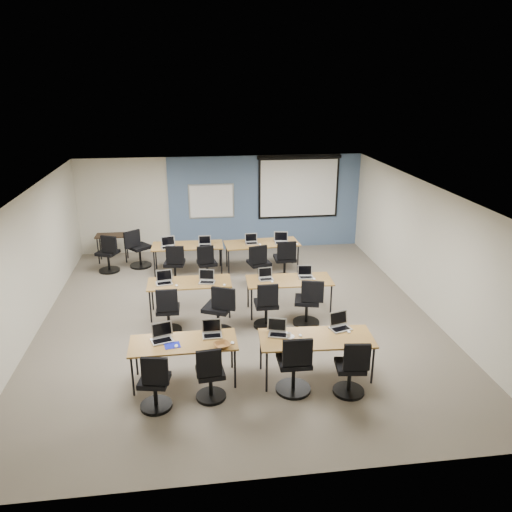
{
  "coord_description": "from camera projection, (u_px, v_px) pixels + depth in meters",
  "views": [
    {
      "loc": [
        -0.85,
        -9.39,
        4.74
      ],
      "look_at": [
        0.44,
        0.4,
        1.2
      ],
      "focal_mm": 35.0,
      "sensor_mm": 36.0,
      "label": 1
    }
  ],
  "objects": [
    {
      "name": "blue_accent_panel",
      "position": [
        265.0,
        203.0,
        14.33
      ],
      "size": [
        5.5,
        0.04,
        2.7
      ],
      "primitive_type": "cube",
      "color": "#3D5977",
      "rests_on": "wall_back"
    },
    {
      "name": "blue_mousepad",
      "position": [
        172.0,
        345.0,
        7.91
      ],
      "size": [
        0.28,
        0.24,
        0.01
      ],
      "primitive_type": "cube",
      "rotation": [
        0.0,
        0.0,
        0.17
      ],
      "color": "#1018A3",
      "rests_on": "training_table_front_left"
    },
    {
      "name": "task_chair_3",
      "position": [
        351.0,
        372.0,
        7.78
      ],
      "size": [
        0.5,
        0.5,
        0.98
      ],
      "rotation": [
        0.0,
        0.0,
        -0.12
      ],
      "color": "black",
      "rests_on": "floor"
    },
    {
      "name": "laptop_0",
      "position": [
        162.0,
        336.0,
        8.07
      ],
      "size": [
        0.34,
        0.29,
        0.26
      ],
      "rotation": [
        0.0,
        0.0,
        0.3
      ],
      "color": "#A9A9A9",
      "rests_on": "training_table_front_left"
    },
    {
      "name": "mouse_7",
      "position": [
        314.0,
        279.0,
        10.5
      ],
      "size": [
        0.08,
        0.11,
        0.04
      ],
      "primitive_type": "ellipsoid",
      "rotation": [
        0.0,
        0.0,
        0.2
      ],
      "color": "white",
      "rests_on": "training_table_mid_right"
    },
    {
      "name": "mouse_11",
      "position": [
        297.0,
        244.0,
        12.71
      ],
      "size": [
        0.08,
        0.1,
        0.03
      ],
      "primitive_type": "ellipsoid",
      "rotation": [
        0.0,
        0.0,
        -0.3
      ],
      "color": "white",
      "rests_on": "training_table_back_right"
    },
    {
      "name": "whiteboard",
      "position": [
        211.0,
        201.0,
        14.07
      ],
      "size": [
        1.28,
        0.03,
        0.98
      ],
      "color": "#AFBAC0",
      "rests_on": "wall_back"
    },
    {
      "name": "laptop_6",
      "position": [
        266.0,
        276.0,
        10.51
      ],
      "size": [
        0.3,
        0.25,
        0.23
      ],
      "rotation": [
        0.0,
        0.0,
        0.11
      ],
      "color": "silver",
      "rests_on": "training_table_mid_right"
    },
    {
      "name": "task_chair_8",
      "position": [
        175.0,
        267.0,
        12.05
      ],
      "size": [
        0.53,
        0.53,
        1.01
      ],
      "rotation": [
        0.0,
        0.0,
        -0.14
      ],
      "color": "black",
      "rests_on": "floor"
    },
    {
      "name": "spare_chair_a",
      "position": [
        138.0,
        251.0,
        13.09
      ],
      "size": [
        0.66,
        0.57,
        1.05
      ],
      "rotation": [
        0.0,
        0.0,
        0.68
      ],
      "color": "black",
      "rests_on": "floor"
    },
    {
      "name": "ceiling",
      "position": [
        236.0,
        191.0,
        9.55
      ],
      "size": [
        8.0,
        9.0,
        0.02
      ],
      "primitive_type": "cube",
      "color": "white",
      "rests_on": "ground"
    },
    {
      "name": "laptop_5",
      "position": [
        207.0,
        279.0,
        10.36
      ],
      "size": [
        0.32,
        0.27,
        0.24
      ],
      "rotation": [
        0.0,
        0.0,
        -0.22
      ],
      "color": "silver",
      "rests_on": "training_table_mid_left"
    },
    {
      "name": "training_table_mid_right",
      "position": [
        289.0,
        282.0,
        10.51
      ],
      "size": [
        1.8,
        0.75,
        0.73
      ],
      "rotation": [
        0.0,
        0.0,
        -0.03
      ],
      "color": "#9A5F2F",
      "rests_on": "floor"
    },
    {
      "name": "laptop_2",
      "position": [
        278.0,
        331.0,
        8.25
      ],
      "size": [
        0.32,
        0.27,
        0.24
      ],
      "rotation": [
        0.0,
        0.0,
        -0.29
      ],
      "color": "silver",
      "rests_on": "training_table_front_right"
    },
    {
      "name": "training_table_front_right",
      "position": [
        316.0,
        340.0,
        8.18
      ],
      "size": [
        1.86,
        0.78,
        0.73
      ],
      "rotation": [
        0.0,
        0.0,
        -0.06
      ],
      "color": "brown",
      "rests_on": "floor"
    },
    {
      "name": "mouse_6",
      "position": [
        272.0,
        282.0,
        10.36
      ],
      "size": [
        0.07,
        0.1,
        0.03
      ],
      "primitive_type": "ellipsoid",
      "rotation": [
        0.0,
        0.0,
        -0.19
      ],
      "color": "white",
      "rests_on": "training_table_mid_right"
    },
    {
      "name": "coffee_cup",
      "position": [
        289.0,
        335.0,
        8.14
      ],
      "size": [
        0.08,
        0.08,
        0.06
      ],
      "primitive_type": "imported",
      "rotation": [
        0.0,
        0.0,
        -0.3
      ],
      "color": "beige",
      "rests_on": "snack_plate"
    },
    {
      "name": "training_table_front_left",
      "position": [
        183.0,
        345.0,
        8.04
      ],
      "size": [
        1.73,
        0.72,
        0.73
      ],
      "rotation": [
        0.0,
        0.0,
        0.02
      ],
      "color": "#96622B",
      "rests_on": "floor"
    },
    {
      "name": "laptop_7",
      "position": [
        306.0,
        274.0,
        10.61
      ],
      "size": [
        0.31,
        0.26,
        0.24
      ],
      "rotation": [
        0.0,
        0.0,
        -0.09
      ],
      "color": "silver",
      "rests_on": "training_table_mid_right"
    },
    {
      "name": "laptop_9",
      "position": [
        205.0,
        243.0,
        12.6
      ],
      "size": [
        0.31,
        0.27,
        0.24
      ],
      "rotation": [
        0.0,
        0.0,
        -0.04
      ],
      "color": "#ADADB6",
      "rests_on": "training_table_back_left"
    },
    {
      "name": "floor",
      "position": [
        238.0,
        317.0,
        10.46
      ],
      "size": [
        8.0,
        9.0,
        0.02
      ],
      "primitive_type": "cube",
      "color": "#6B6354",
      "rests_on": "ground"
    },
    {
      "name": "mouse_2",
      "position": [
        300.0,
        335.0,
        8.21
      ],
      "size": [
        0.07,
        0.1,
        0.03
      ],
      "primitive_type": "ellipsoid",
      "rotation": [
        0.0,
        0.0,
        0.2
      ],
      "color": "white",
      "rests_on": "training_table_front_right"
    },
    {
      "name": "wall_left",
      "position": [
        28.0,
        266.0,
        9.52
      ],
      "size": [
        0.04,
        9.0,
        2.7
      ],
      "primitive_type": "cube",
      "color": "beige",
      "rests_on": "ground"
    },
    {
      "name": "mouse_5",
      "position": [
        224.0,
        285.0,
        10.21
      ],
      "size": [
        0.08,
        0.1,
        0.03
      ],
      "primitive_type": "ellipsoid",
      "rotation": [
        0.0,
        0.0,
        -0.3
      ],
      "color": "white",
      "rests_on": "training_table_mid_left"
    },
    {
      "name": "mouse_10",
      "position": [
        260.0,
        244.0,
        12.67
      ],
      "size": [
        0.09,
        0.12,
        0.04
      ],
      "primitive_type": "ellipsoid",
      "rotation": [
        0.0,
        0.0,
        0.25
      ],
      "color": "white",
      "rests_on": "training_table_back_right"
    },
    {
      "name": "spare_chair_b",
      "position": [
        109.0,
        257.0,
        12.76
      ],
      "size": [
        0.57,
        0.53,
        1.01
      ],
      "rotation": [
        0.0,
        0.0,
        -0.42
      ],
      "color": "black",
      "rests_on": "floor"
    },
    {
      "name": "laptop_10",
      "position": [
        251.0,
        241.0,
        12.79
      ],
      "size": [
        0.31,
        0.27,
        0.24
      ],
      "rotation": [
        0.0,
        0.0,
        0.01
      ],
      "color": "#B5B5C2",
      "rests_on": "training_table_back_right"
    },
    {
      "name": "mouse_9",
      "position": [
        213.0,
        247.0,
        12.48
      ],
      "size": [
        0.06,
        0.09,
        0.03
      ],
      "primitive_type": "ellipsoid",
      "rotation": [
        0.0,
        0.0,
        -0.03
      ],
      "color": "white",
      "rests_on": "training_table_back_left"
    },
    {
      "name": "task_chair_1",
      "position": [
        210.0,
        378.0,
        7.66
      ],
      "size": [
        0.47,
        0.47,
        0.96
      ],
      "rotation": [
        0.0,
        0.0,
        0.11
      ],
      "color": "black",
      "rests_on": "floor"
    },
    {
      "name": "training_table_back_right",
      "position": [
        262.0,
        244.0,
        12.85
      ],
      "size": [
        1.9,
        0.79,
        0.73
      ],
      "rotation": [
        0.0,
        0.0,
        0.07
      ],
      "color": "olive",
      "rests_on": "floor"
    },
    {
      "name": "task_chair_4",
      "position": [
        168.0,
        314.0,
        9.7
      ],
      "size": [
        0.5,
        0.5,
        0.98
      ],
      "rotation": [
        0.0,
        0.0,
        -0.02
      ],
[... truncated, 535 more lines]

